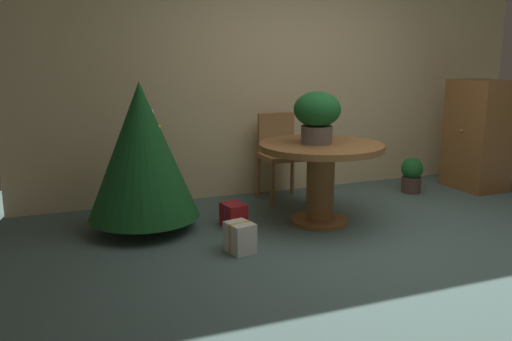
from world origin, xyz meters
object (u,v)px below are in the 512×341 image
Objects in this scene: gift_box_red at (234,215)px; gift_box_cream at (240,237)px; wooden_cabinet at (478,135)px; wooden_chair_far at (280,151)px; holiday_tree at (142,151)px; round_dining_table at (321,166)px; potted_plant at (412,174)px; flower_vase at (317,114)px.

gift_box_cream is at bearing -104.77° from gift_box_red.
gift_box_red is at bearing -174.28° from wooden_cabinet.
wooden_chair_far is 1.64m from holiday_tree.
round_dining_table is 1.63m from potted_plant.
gift_box_cream is (-0.94, -0.43, -0.41)m from round_dining_table.
flower_vase is at bearing -159.31° from potted_plant.
round_dining_table is 4.47× the size of gift_box_red.
potted_plant is (2.43, 1.03, 0.09)m from gift_box_cream.
wooden_chair_far is 2.33m from wooden_cabinet.
round_dining_table is at bearing -158.09° from potted_plant.
wooden_cabinet is (2.33, 0.47, -0.39)m from flower_vase.
holiday_tree reaches higher than gift_box_red.
round_dining_table is at bearing -33.20° from flower_vase.
wooden_chair_far is 1.55m from potted_plant.
round_dining_table is 1.22× the size of wooden_chair_far.
holiday_tree reaches higher than flower_vase.
wooden_chair_far is at bearing 54.68° from gift_box_cream.
holiday_tree is 5.10× the size of gift_box_cream.
flower_vase is at bearing -168.50° from wooden_cabinet.
wooden_cabinet reaches higher than potted_plant.
wooden_chair_far is (0.04, 0.87, -0.48)m from flower_vase.
flower_vase is at bearing -13.25° from holiday_tree.
gift_box_cream is at bearing -155.43° from round_dining_table.
holiday_tree reaches higher than wooden_cabinet.
wooden_cabinet reaches higher than wooden_chair_far.
gift_box_cream is 1.02× the size of gift_box_red.
round_dining_table is 1.60m from holiday_tree.
wooden_cabinet is at bearing -9.95° from wooden_chair_far.
potted_plant is at bearing 4.15° from holiday_tree.
round_dining_table reaches higher than potted_plant.
round_dining_table is at bearing -167.78° from wooden_cabinet.
holiday_tree is 1.00m from gift_box_red.
wooden_cabinet reaches higher than gift_box_red.
wooden_cabinet reaches higher than round_dining_table.
gift_box_cream is at bearing -164.01° from wooden_cabinet.
wooden_cabinet is at bearing 15.99° from gift_box_cream.
flower_vase is 1.35m from gift_box_cream.
wooden_cabinet is 3.14× the size of potted_plant.
wooden_chair_far is at bearing 42.36° from gift_box_red.
potted_plant is (1.48, -0.30, -0.32)m from wooden_chair_far.
wooden_cabinet is (3.83, 0.12, -0.09)m from holiday_tree.
flower_vase reaches higher than round_dining_table.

